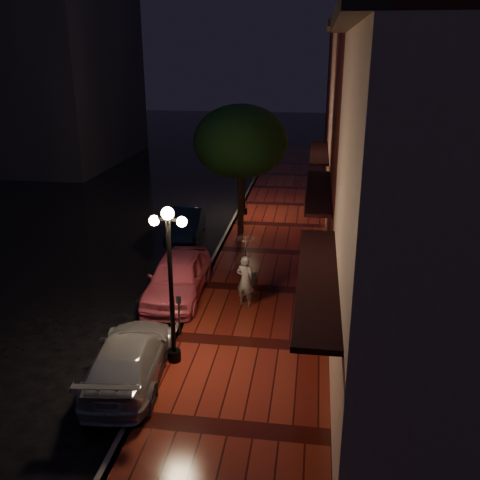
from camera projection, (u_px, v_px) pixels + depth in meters
The scene contains 15 objects.
ground at pixel (201, 288), 19.22m from camera, with size 120.00×120.00×0.00m, color black.
sidewalk at pixel (263, 290), 18.89m from camera, with size 4.50×60.00×0.15m, color #49120D.
curb at pixel (201, 286), 19.19m from camera, with size 0.25×60.00×0.15m, color #595451.
storefront_near at pixel (461, 242), 11.27m from camera, with size 5.00×8.00×8.50m, color gray.
storefront_mid at pixel (409, 130), 18.32m from camera, with size 5.00×8.00×11.00m, color #511914.
storefront_far at pixel (381, 128), 26.12m from camera, with size 5.00×8.00×9.00m, color #8C5951.
storefront_extra at pixel (366, 101), 35.29m from camera, with size 5.00×12.00×10.00m, color #511914.
streetlamp_near at pixel (171, 277), 13.64m from camera, with size 0.96×0.36×4.31m.
streetlamp_far at pixel (244, 167), 26.71m from camera, with size 0.96×0.36×4.31m.
street_tree at pixel (241, 144), 23.32m from camera, with size 4.16×4.16×5.80m.
pink_car at pixel (178, 277), 18.27m from camera, with size 1.82×4.52×1.54m, color #E35D76.
navy_car at pixel (186, 223), 24.32m from camera, with size 1.41×4.05×1.34m, color black.
silver_car at pixel (129, 358), 13.66m from camera, with size 1.79×4.41×1.28m, color #94949A.
woman_with_umbrella at pixel (245, 260), 17.09m from camera, with size 1.01×1.03×2.42m.
parking_meter at pixel (179, 312), 15.52m from camera, with size 0.13×0.11×1.24m.
Camera 1 is at (3.88, -17.17, 8.03)m, focal length 40.00 mm.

